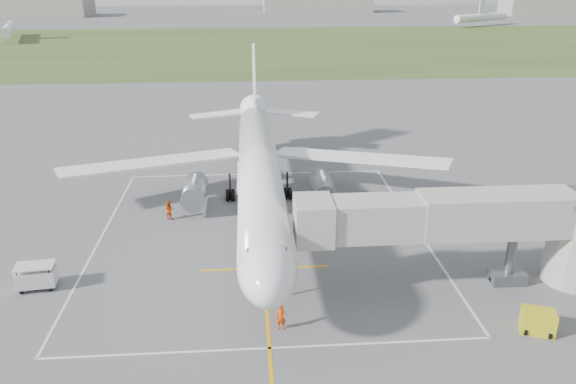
{
  "coord_description": "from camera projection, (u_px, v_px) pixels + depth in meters",
  "views": [
    {
      "loc": [
        -0.99,
        -48.64,
        21.69
      ],
      "look_at": [
        2.34,
        -4.0,
        4.0
      ],
      "focal_mm": 35.0,
      "sensor_mm": 36.0,
      "label": 1
    }
  ],
  "objects": [
    {
      "name": "ground",
      "position": [
        260.0,
        216.0,
        53.15
      ],
      "size": [
        700.0,
        700.0,
        0.0
      ],
      "primitive_type": "plane",
      "color": "#5B5B5E",
      "rests_on": "ground"
    },
    {
      "name": "grass_strip",
      "position": [
        248.0,
        46.0,
        173.72
      ],
      "size": [
        700.0,
        120.0,
        0.02
      ],
      "primitive_type": "cube",
      "color": "#374C21",
      "rests_on": "ground"
    },
    {
      "name": "apron_markings",
      "position": [
        262.0,
        244.0,
        47.75
      ],
      "size": [
        28.2,
        60.0,
        0.01
      ],
      "color": "orange",
      "rests_on": "ground"
    },
    {
      "name": "airliner",
      "position": [
        259.0,
        170.0,
        52.23
      ],
      "size": [
        38.93,
        46.75,
        13.52
      ],
      "color": "white",
      "rests_on": "ground"
    },
    {
      "name": "jet_bridge",
      "position": [
        485.0,
        226.0,
        39.98
      ],
      "size": [
        23.4,
        5.0,
        7.2
      ],
      "color": "gray",
      "rests_on": "ground"
    },
    {
      "name": "gpu_unit",
      "position": [
        538.0,
        321.0,
        35.92
      ],
      "size": [
        2.4,
        2.01,
        1.55
      ],
      "rotation": [
        0.0,
        0.0,
        -0.34
      ],
      "color": "gold",
      "rests_on": "ground"
    },
    {
      "name": "baggage_cart",
      "position": [
        36.0,
        276.0,
        40.8
      ],
      "size": [
        2.9,
        1.95,
        1.9
      ],
      "rotation": [
        0.0,
        0.0,
        0.12
      ],
      "color": "silver",
      "rests_on": "ground"
    },
    {
      "name": "ramp_worker_nose",
      "position": [
        281.0,
        317.0,
        36.13
      ],
      "size": [
        0.71,
        0.52,
        1.78
      ],
      "primitive_type": "imported",
      "rotation": [
        0.0,
        0.0,
        -0.16
      ],
      "color": "#D73D06",
      "rests_on": "ground"
    },
    {
      "name": "ramp_worker_wing",
      "position": [
        169.0,
        210.0,
        52.33
      ],
      "size": [
        1.1,
        1.02,
        1.82
      ],
      "primitive_type": "imported",
      "rotation": [
        0.0,
        0.0,
        2.66
      ],
      "color": "#D84206",
      "rests_on": "ground"
    },
    {
      "name": "distant_hangars",
      "position": [
        215.0,
        4.0,
        296.09
      ],
      "size": [
        345.0,
        49.0,
        12.0
      ],
      "color": "gray",
      "rests_on": "ground"
    },
    {
      "name": "distant_aircraft",
      "position": [
        271.0,
        22.0,
        211.69
      ],
      "size": [
        199.17,
        62.66,
        8.85
      ],
      "color": "white",
      "rests_on": "ground"
    }
  ]
}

